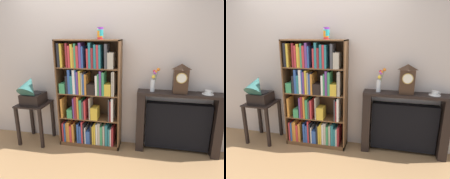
# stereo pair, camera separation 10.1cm
# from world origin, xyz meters

# --- Properties ---
(ground_plane) EXTENTS (8.15, 6.40, 0.02)m
(ground_plane) POSITION_xyz_m (0.00, 0.00, -0.01)
(ground_plane) COLOR #997047
(wall_back) EXTENTS (5.15, 0.08, 2.60)m
(wall_back) POSITION_xyz_m (0.21, 0.30, 1.30)
(wall_back) COLOR beige
(wall_back) RESTS_ON ground
(bookshelf) EXTENTS (0.98, 0.30, 1.70)m
(bookshelf) POSITION_xyz_m (-0.02, 0.10, 0.80)
(bookshelf) COLOR brown
(bookshelf) RESTS_ON ground
(cup_stack) EXTENTS (0.09, 0.09, 0.17)m
(cup_stack) POSITION_xyz_m (0.19, 0.12, 1.79)
(cup_stack) COLOR red
(cup_stack) RESTS_ON bookshelf
(side_table_left) EXTENTS (0.47, 0.46, 0.68)m
(side_table_left) POSITION_xyz_m (-0.93, 0.03, 0.49)
(side_table_left) COLOR black
(side_table_left) RESTS_ON ground
(gramophone) EXTENTS (0.33, 0.45, 0.52)m
(gramophone) POSITION_xyz_m (-0.93, -0.02, 0.89)
(gramophone) COLOR black
(gramophone) RESTS_ON side_table_left
(fireplace_mantel) EXTENTS (1.23, 0.25, 0.96)m
(fireplace_mantel) POSITION_xyz_m (1.36, 0.16, 0.47)
(fireplace_mantel) COLOR black
(fireplace_mantel) RESTS_ON ground
(mantel_clock) EXTENTS (0.20, 0.15, 0.42)m
(mantel_clock) POSITION_xyz_m (1.35, 0.13, 1.17)
(mantel_clock) COLOR #382316
(mantel_clock) RESTS_ON fireplace_mantel
(flower_vase) EXTENTS (0.13, 0.11, 0.35)m
(flower_vase) POSITION_xyz_m (0.97, 0.14, 1.12)
(flower_vase) COLOR silver
(flower_vase) RESTS_ON fireplace_mantel
(teacup_with_saucer) EXTENTS (0.16, 0.16, 0.06)m
(teacup_with_saucer) POSITION_xyz_m (1.73, 0.13, 0.98)
(teacup_with_saucer) COLOR white
(teacup_with_saucer) RESTS_ON fireplace_mantel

